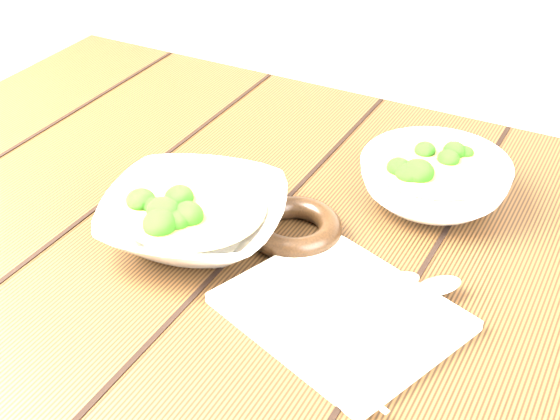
# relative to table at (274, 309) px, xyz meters

# --- Properties ---
(table) EXTENTS (1.20, 0.80, 0.75)m
(table) POSITION_rel_table_xyz_m (0.00, 0.00, 0.00)
(table) COLOR #382210
(table) RESTS_ON ground
(soup_bowl_front) EXTENTS (0.26, 0.26, 0.06)m
(soup_bowl_front) POSITION_rel_table_xyz_m (-0.08, -0.05, 0.15)
(soup_bowl_front) COLOR silver
(soup_bowl_front) RESTS_ON table
(soup_bowl_back) EXTENTS (0.23, 0.23, 0.07)m
(soup_bowl_back) POSITION_rel_table_xyz_m (0.14, 0.15, 0.15)
(soup_bowl_back) COLOR silver
(soup_bowl_back) RESTS_ON table
(trivet) EXTENTS (0.13, 0.13, 0.03)m
(trivet) POSITION_rel_table_xyz_m (0.03, 0.00, 0.13)
(trivet) COLOR black
(trivet) RESTS_ON table
(napkin) EXTENTS (0.27, 0.25, 0.01)m
(napkin) POSITION_rel_table_xyz_m (0.13, -0.10, 0.13)
(napkin) COLOR beige
(napkin) RESTS_ON table
(spoon_left) EXTENTS (0.13, 0.15, 0.01)m
(spoon_left) POSITION_rel_table_xyz_m (0.15, -0.06, 0.14)
(spoon_left) COLOR #AEAA99
(spoon_left) RESTS_ON napkin
(spoon_right) EXTENTS (0.13, 0.15, 0.01)m
(spoon_right) POSITION_rel_table_xyz_m (0.19, -0.05, 0.14)
(spoon_right) COLOR #AEAA99
(spoon_right) RESTS_ON napkin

